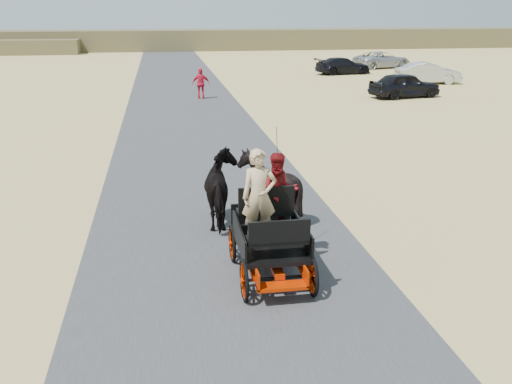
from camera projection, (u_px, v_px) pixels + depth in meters
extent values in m
plane|color=tan|center=(227.00, 259.00, 11.84)|extent=(140.00, 140.00, 0.00)
cube|color=#38383A|center=(227.00, 259.00, 11.84)|extent=(6.00, 140.00, 0.01)
cube|color=brown|center=(168.00, 40.00, 69.65)|extent=(140.00, 6.00, 2.40)
imported|color=black|center=(224.00, 189.00, 13.59)|extent=(0.91, 2.01, 1.70)
imported|color=black|center=(269.00, 187.00, 13.76)|extent=(1.37, 1.54, 1.70)
imported|color=tan|center=(259.00, 196.00, 10.64)|extent=(0.66, 0.43, 1.80)
imported|color=#660C0F|center=(279.00, 192.00, 11.27)|extent=(0.77, 0.60, 1.58)
imported|color=red|center=(201.00, 84.00, 32.36)|extent=(1.04, 0.50, 1.73)
imported|color=black|center=(405.00, 85.00, 32.92)|extent=(4.44, 2.48, 1.43)
imported|color=#B2B2B7|center=(428.00, 73.00, 38.88)|extent=(4.46, 1.93, 1.43)
imported|color=black|center=(343.00, 66.00, 44.60)|extent=(4.61, 2.41, 1.27)
imported|color=#B2B2B7|center=(382.00, 60.00, 49.11)|extent=(5.42, 3.52, 1.39)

